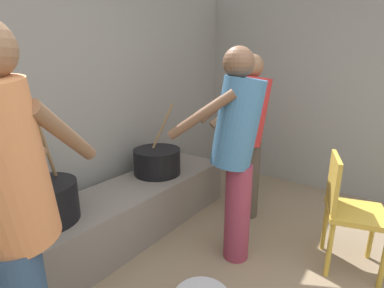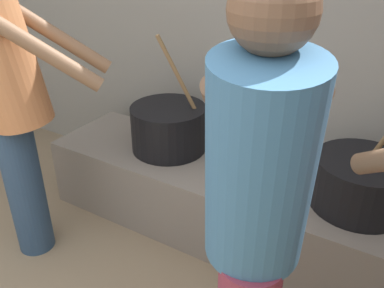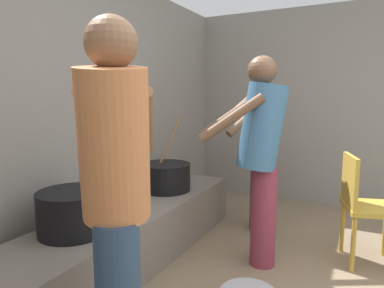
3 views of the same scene
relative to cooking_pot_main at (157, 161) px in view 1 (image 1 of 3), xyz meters
The scene contains 8 objects.
block_enclosure_rear 1.25m from the cooking_pot_main, 153.82° to the left, with size 5.71×0.20×2.40m, color gray.
hearth_ledge 0.67m from the cooking_pot_main, behind, with size 2.55×0.60×0.45m, color slate.
cooking_pot_main is the anchor object (origin of this frame).
cooking_pot_secondary 1.15m from the cooking_pot_main, behind, with size 0.46×0.46×0.73m.
cook_in_red_shirt 0.97m from the cooking_pot_main, 57.14° to the right, with size 0.73×0.64×1.62m.
cook_in_blue_shirt 1.04m from the cooking_pot_main, 99.91° to the right, with size 0.56×0.75×1.64m.
cook_in_orange_shirt 1.78m from the cooking_pot_main, 155.51° to the right, with size 0.75×0.65×1.67m.
chair_yellow 1.72m from the cooking_pot_main, 82.00° to the right, with size 0.50×0.50×0.88m.
Camera 1 is at (-0.97, -0.00, 1.50)m, focal length 26.08 mm.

